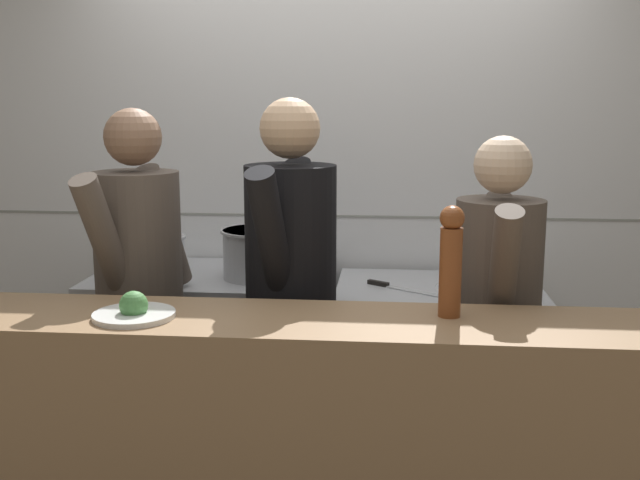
% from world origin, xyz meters
% --- Properties ---
extents(wall_back_tiled, '(8.00, 0.06, 2.60)m').
position_xyz_m(wall_back_tiled, '(0.00, 1.30, 1.30)').
color(wall_back_tiled, white).
rests_on(wall_back_tiled, ground_plane).
extents(oven_range, '(1.11, 0.71, 0.92)m').
position_xyz_m(oven_range, '(-0.58, 0.90, 0.46)').
color(oven_range, '#232326').
rests_on(oven_range, ground_plane).
extents(prep_counter, '(0.95, 0.65, 0.88)m').
position_xyz_m(prep_counter, '(0.51, 0.90, 0.44)').
color(prep_counter, '#B7BABF').
rests_on(prep_counter, ground_plane).
extents(pass_counter, '(2.66, 0.45, 1.04)m').
position_xyz_m(pass_counter, '(-0.07, -0.20, 0.52)').
color(pass_counter, '#93704C').
rests_on(pass_counter, ground_plane).
extents(stock_pot, '(0.30, 0.30, 0.18)m').
position_xyz_m(stock_pot, '(-0.85, 0.89, 1.01)').
color(stock_pot, '#B7BABF').
rests_on(stock_pot, oven_range).
extents(sauce_pot, '(0.35, 0.35, 0.23)m').
position_xyz_m(sauce_pot, '(-0.33, 0.84, 1.04)').
color(sauce_pot, '#B7BABF').
rests_on(sauce_pot, oven_range).
extents(mixing_bowl_steel, '(0.27, 0.27, 0.09)m').
position_xyz_m(mixing_bowl_steel, '(0.62, 0.88, 0.93)').
color(mixing_bowl_steel, '#B7BABF').
rests_on(mixing_bowl_steel, prep_counter).
extents(chefs_knife, '(0.35, 0.25, 0.02)m').
position_xyz_m(chefs_knife, '(0.32, 0.82, 0.89)').
color(chefs_knife, '#B7BABF').
rests_on(chefs_knife, prep_counter).
extents(plated_dish_main, '(0.27, 0.27, 0.09)m').
position_xyz_m(plated_dish_main, '(-0.55, -0.25, 1.06)').
color(plated_dish_main, white).
rests_on(plated_dish_main, pass_counter).
extents(pepper_mill, '(0.08, 0.08, 0.37)m').
position_xyz_m(pepper_mill, '(0.47, -0.14, 1.23)').
color(pepper_mill, brown).
rests_on(pepper_mill, pass_counter).
extents(chef_head_cook, '(0.42, 0.74, 1.71)m').
position_xyz_m(chef_head_cook, '(-0.73, 0.33, 0.95)').
color(chef_head_cook, black).
rests_on(chef_head_cook, ground_plane).
extents(chef_sous, '(0.42, 0.77, 1.75)m').
position_xyz_m(chef_sous, '(-0.11, 0.30, 0.97)').
color(chef_sous, black).
rests_on(chef_sous, ground_plane).
extents(chef_line, '(0.34, 0.70, 1.61)m').
position_xyz_m(chef_line, '(0.68, 0.26, 0.90)').
color(chef_line, black).
rests_on(chef_line, ground_plane).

